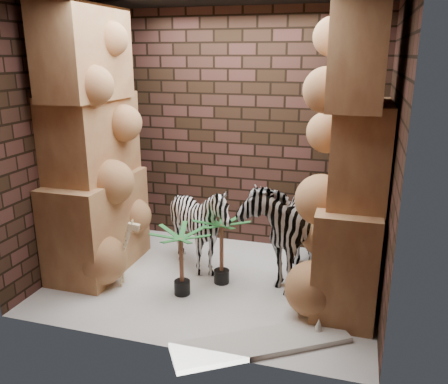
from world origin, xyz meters
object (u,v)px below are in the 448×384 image
(palm_front, at_px, (222,250))
(surfboard, at_px, (261,343))
(zebra_right, at_px, (286,216))
(palm_back, at_px, (181,262))
(giraffe_toy, at_px, (111,252))
(zebra_left, at_px, (200,231))

(palm_front, relative_size, surfboard, 0.50)
(zebra_right, xyz_separation_m, palm_back, (-0.96, -0.75, -0.36))
(palm_back, xyz_separation_m, surfboard, (1.00, -0.65, -0.34))
(giraffe_toy, height_order, surfboard, giraffe_toy)
(zebra_left, height_order, surfboard, zebra_left)
(zebra_right, height_order, surfboard, zebra_right)
(palm_front, distance_m, surfboard, 1.27)
(palm_back, bearing_deg, palm_front, 47.83)
(zebra_right, height_order, palm_front, zebra_right)
(giraffe_toy, relative_size, palm_back, 1.08)
(zebra_left, bearing_deg, surfboard, -57.20)
(zebra_right, relative_size, giraffe_toy, 1.83)
(giraffe_toy, height_order, palm_front, giraffe_toy)
(zebra_right, xyz_separation_m, surfboard, (0.03, -1.40, -0.70))
(zebra_right, distance_m, palm_front, 0.81)
(zebra_right, height_order, zebra_left, zebra_right)
(zebra_right, relative_size, palm_front, 1.84)
(zebra_left, distance_m, palm_front, 0.40)
(giraffe_toy, distance_m, surfboard, 1.95)
(zebra_left, relative_size, palm_back, 1.50)
(zebra_right, bearing_deg, palm_back, -134.76)
(zebra_left, distance_m, giraffe_toy, 1.01)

